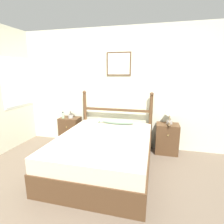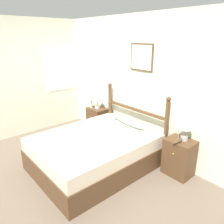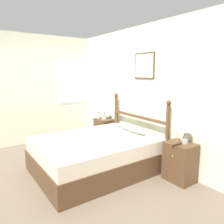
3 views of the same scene
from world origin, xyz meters
name	(u,v)px [view 2 (image 2 of 3)]	position (x,y,z in m)	size (l,w,h in m)	color
ground_plane	(62,178)	(0.00, 0.00, 0.00)	(16.00, 16.00, 0.00)	brown
wall_back	(138,85)	(0.00, 1.73, 1.28)	(6.40, 0.08, 2.55)	beige
wall_left	(9,80)	(-2.13, 0.02, 1.28)	(0.08, 6.40, 2.55)	beige
bed	(96,151)	(0.08, 0.63, 0.28)	(1.53, 1.99, 0.57)	#4C331E
headboard	(135,117)	(0.08, 1.59, 0.68)	(1.54, 0.08, 1.24)	#4C331E
nightstand_left	(98,121)	(-1.00, 1.50, 0.31)	(0.44, 0.36, 0.61)	#4C331E
nightstand_right	(179,157)	(1.16, 1.50, 0.31)	(0.44, 0.36, 0.61)	#4C331E
table_lamp_left	(97,97)	(-0.96, 1.48, 0.88)	(0.22, 0.22, 0.39)	gray
table_lamp_right	(186,124)	(1.19, 1.54, 0.88)	(0.22, 0.22, 0.39)	gray
bottle	(91,105)	(-1.12, 1.43, 0.68)	(0.06, 0.06, 0.16)	#99C699
model_boat	(178,141)	(1.17, 1.39, 0.64)	(0.06, 0.24, 0.22)	#4C3823
fish_pillow	(129,123)	(0.13, 1.38, 0.63)	(0.77, 0.12, 0.11)	gray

